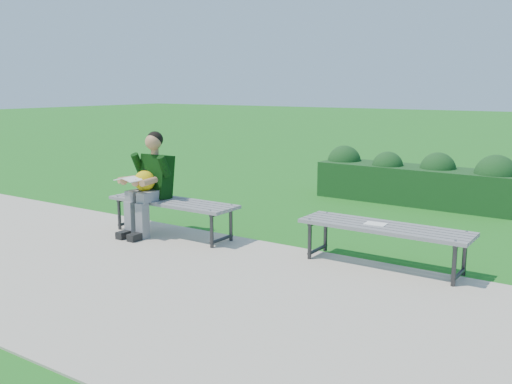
# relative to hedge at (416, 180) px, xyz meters

# --- Properties ---
(ground) EXTENTS (80.00, 80.00, 0.00)m
(ground) POSITION_rel_hedge_xyz_m (-0.52, -3.42, -0.39)
(ground) COLOR #327E16
(ground) RESTS_ON ground
(walkway) EXTENTS (30.00, 3.50, 0.02)m
(walkway) POSITION_rel_hedge_xyz_m (-0.52, -5.17, -0.38)
(walkway) COLOR #BBB29B
(walkway) RESTS_ON ground
(hedge) EXTENTS (3.23, 0.88, 0.89)m
(hedge) POSITION_rel_hedge_xyz_m (0.00, 0.00, 0.00)
(hedge) COLOR #1C3F13
(hedge) RESTS_ON ground
(bench_left) EXTENTS (1.80, 0.50, 0.46)m
(bench_left) POSITION_rel_hedge_xyz_m (-1.88, -3.81, 0.02)
(bench_left) COLOR gray
(bench_left) RESTS_ON walkway
(bench_right) EXTENTS (1.80, 0.50, 0.46)m
(bench_right) POSITION_rel_hedge_xyz_m (0.85, -3.56, 0.02)
(bench_right) COLOR gray
(bench_right) RESTS_ON walkway
(seated_boy) EXTENTS (0.56, 0.76, 1.31)m
(seated_boy) POSITION_rel_hedge_xyz_m (-2.18, -3.91, 0.32)
(seated_boy) COLOR slate
(seated_boy) RESTS_ON walkway
(paper_sheet) EXTENTS (0.23, 0.18, 0.01)m
(paper_sheet) POSITION_rel_hedge_xyz_m (0.75, -3.56, 0.08)
(paper_sheet) COLOR white
(paper_sheet) RESTS_ON bench_right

